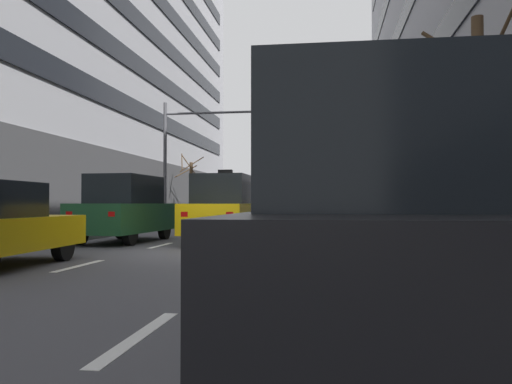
{
  "coord_description": "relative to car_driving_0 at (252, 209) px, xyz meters",
  "views": [
    {
      "loc": [
        3.43,
        -12.62,
        1.28
      ],
      "look_at": [
        -0.86,
        16.71,
        1.95
      ],
      "focal_mm": 35.2,
      "sensor_mm": 36.0,
      "label": 1
    }
  ],
  "objects": [
    {
      "name": "lane_stripe_l2_s10",
      "position": [
        1.61,
        22.6,
        -1.02
      ],
      "size": [
        0.16,
        2.0,
        0.01
      ],
      "primitive_type": "cube",
      "color": "silver",
      "rests_on": "ground"
    },
    {
      "name": "lane_stripe_l2_s3",
      "position": [
        1.61,
        -12.4,
        -1.02
      ],
      "size": [
        0.16,
        2.0,
        0.01
      ],
      "primitive_type": "cube",
      "color": "silver",
      "rests_on": "ground"
    },
    {
      "name": "lane_stripe_l1_s6",
      "position": [
        -1.63,
        2.6,
        -1.02
      ],
      "size": [
        0.16,
        2.0,
        0.01
      ],
      "primitive_type": "cube",
      "color": "silver",
      "rests_on": "ground"
    },
    {
      "name": "car_driving_4",
      "position": [
        -3.29,
        -6.16,
        0.07
      ],
      "size": [
        2.12,
        4.64,
        2.2
      ],
      "color": "black",
      "rests_on": "ground"
    },
    {
      "name": "sidewalk_right",
      "position": [
        6.33,
        -9.4,
        -0.96
      ],
      "size": [
        2.99,
        80.0,
        0.14
      ],
      "primitive_type": "cube",
      "color": "gray",
      "rests_on": "ground"
    },
    {
      "name": "lane_stripe_l1_s8",
      "position": [
        -1.63,
        12.6,
        -1.02
      ],
      "size": [
        0.16,
        2.0,
        0.01
      ],
      "primitive_type": "cube",
      "color": "silver",
      "rests_on": "ground"
    },
    {
      "name": "lane_stripe_l2_s6",
      "position": [
        1.61,
        2.6,
        -1.02
      ],
      "size": [
        0.16,
        2.0,
        0.01
      ],
      "primitive_type": "cube",
      "color": "silver",
      "rests_on": "ground"
    },
    {
      "name": "street_tree_0",
      "position": [
        6.04,
        -5.73,
        1.48
      ],
      "size": [
        2.04,
        2.01,
        5.36
      ],
      "color": "#4C3823",
      "rests_on": "sidewalk_right"
    },
    {
      "name": "lane_stripe_l1_s5",
      "position": [
        -1.63,
        -2.4,
        -1.02
      ],
      "size": [
        0.16,
        2.0,
        0.01
      ],
      "primitive_type": "cube",
      "color": "silver",
      "rests_on": "ground"
    },
    {
      "name": "traffic_signal_0",
      "position": [
        -2.63,
        3.72,
        3.57
      ],
      "size": [
        8.82,
        0.35,
        6.53
      ],
      "color": "#4C4C51",
      "rests_on": "sidewalk_left"
    },
    {
      "name": "ground_plane",
      "position": [
        -0.01,
        -9.4,
        -1.03
      ],
      "size": [
        120.0,
        120.0,
        0.0
      ],
      "primitive_type": "plane",
      "color": "#424247"
    },
    {
      "name": "lane_stripe_l1_s7",
      "position": [
        -1.63,
        7.6,
        -1.02
      ],
      "size": [
        0.16,
        2.0,
        0.01
      ],
      "primitive_type": "cube",
      "color": "silver",
      "rests_on": "ground"
    },
    {
      "name": "car_parked_1",
      "position": [
        3.79,
        -11.81,
        -0.17
      ],
      "size": [
        1.99,
        4.65,
        1.73
      ],
      "color": "black",
      "rests_on": "ground"
    },
    {
      "name": "lane_stripe_l1_s3",
      "position": [
        -1.63,
        -12.4,
        -1.02
      ],
      "size": [
        0.16,
        2.0,
        0.01
      ],
      "primitive_type": "cube",
      "color": "silver",
      "rests_on": "ground"
    },
    {
      "name": "car_driving_1",
      "position": [
        0.13,
        9.43,
        -0.26
      ],
      "size": [
        1.85,
        4.19,
        1.55
      ],
      "color": "black",
      "rests_on": "ground"
    },
    {
      "name": "lane_stripe_l1_s9",
      "position": [
        -1.63,
        17.6,
        -1.02
      ],
      "size": [
        0.16,
        2.0,
        0.01
      ],
      "primitive_type": "cube",
      "color": "silver",
      "rests_on": "ground"
    },
    {
      "name": "lane_stripe_l1_s4",
      "position": [
        -1.63,
        -7.4,
        -1.02
      ],
      "size": [
        0.16,
        2.0,
        0.01
      ],
      "primitive_type": "cube",
      "color": "silver",
      "rests_on": "ground"
    },
    {
      "name": "lane_stripe_l2_s5",
      "position": [
        1.61,
        -2.4,
        -1.02
      ],
      "size": [
        0.16,
        2.0,
        0.01
      ],
      "primitive_type": "cube",
      "color": "silver",
      "rests_on": "ground"
    },
    {
      "name": "lane_stripe_l2_s2",
      "position": [
        1.61,
        -17.4,
        -1.02
      ],
      "size": [
        0.16,
        2.0,
        0.01
      ],
      "primitive_type": "cube",
      "color": "silver",
      "rests_on": "ground"
    },
    {
      "name": "street_tree_1",
      "position": [
        6.02,
        -12.71,
        1.55
      ],
      "size": [
        1.91,
        1.91,
        5.24
      ],
      "color": "#4C3823",
      "rests_on": "sidewalk_right"
    },
    {
      "name": "car_driving_3",
      "position": [
        -3.22,
        11.38,
        -0.21
      ],
      "size": [
        1.98,
        4.5,
        1.67
      ],
      "color": "black",
      "rests_on": "ground"
    },
    {
      "name": "car_parked_0",
      "position": [
        3.79,
        -18.13,
        0.02
      ],
      "size": [
        1.87,
        4.38,
        2.11
      ],
      "color": "black",
      "rests_on": "ground"
    },
    {
      "name": "car_parked_3",
      "position": [
        3.79,
        1.32,
        -0.23
      ],
      "size": [
        1.89,
        4.35,
        1.62
      ],
      "color": "black",
      "rests_on": "ground"
    },
    {
      "name": "car_driving_0",
      "position": [
        0.0,
        0.0,
        0.0
      ],
      "size": [
        1.97,
        4.34,
        2.07
      ],
      "color": "black",
      "rests_on": "ground"
    },
    {
      "name": "taxi_driving_6",
      "position": [
        0.05,
        -5.94,
        0.07
      ],
      "size": [
        2.01,
        4.58,
        2.38
      ],
      "color": "black",
      "rests_on": "ground"
    },
    {
      "name": "taxi_driving_5",
      "position": [
        0.13,
        17.27,
        -0.26
      ],
      "size": [
        1.82,
        4.2,
        1.73
      ],
      "color": "black",
      "rests_on": "ground"
    },
    {
      "name": "car_parked_2",
      "position": [
        3.79,
        -4.6,
        -0.18
      ],
      "size": [
        2.0,
        4.61,
        1.72
      ],
      "color": "black",
      "rests_on": "ground"
    },
    {
      "name": "street_tree_2",
      "position": [
        -6.11,
        11.7,
        1.37
      ],
      "size": [
        1.89,
        2.06,
        4.66
      ],
      "color": "#4C3823",
      "rests_on": "sidewalk_left"
    },
    {
      "name": "lane_stripe_l2_s7",
      "position": [
        1.61,
        7.6,
        -1.02
      ],
      "size": [
        0.16,
        2.0,
        0.01
      ],
      "primitive_type": "cube",
      "color": "silver",
      "rests_on": "ground"
    },
    {
      "name": "lane_stripe_l2_s9",
      "position": [
        1.61,
        17.6,
        -1.02
      ],
      "size": [
        0.16,
        2.0,
        0.01
      ],
      "primitive_type": "cube",
      "color": "silver",
      "rests_on": "ground"
    },
    {
      "name": "lane_stripe_l2_s8",
      "position": [
        1.61,
        12.6,
        -1.02
      ],
      "size": [
        0.16,
        2.0,
        0.01
      ],
      "primitive_type": "cube",
      "color": "silver",
      "rests_on": "ground"
    },
    {
      "name": "lane_stripe_l2_s4",
      "position": [
        1.61,
        -7.4,
        -1.02
      ],
      "size": [
        0.16,
        2.0,
        0.01
      ],
      "primitive_type": "cube",
      "color": "silver",
      "rests_on": "ground"
    },
    {
      "name": "lane_stripe_l1_s10",
      "position": [
        -1.63,
        22.6,
        -1.02
      ],
      "size": [
        0.16,
        2.0,
        0.01
      ],
      "primitive_type": "cube",
      "color": "silver",
      "rests_on": "ground"
    }
  ]
}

